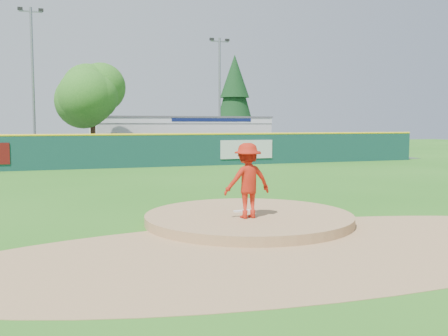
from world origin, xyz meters
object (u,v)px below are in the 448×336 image
object	(u,v)px
pitcher	(248,181)
deciduous_tree	(92,97)
pool_building_grp	(178,135)
conifer_tree	(235,96)
light_pole_left	(33,77)
van	(138,153)
light_pole_right	(220,90)

from	to	relation	value
pitcher	deciduous_tree	xyz separation A→B (m)	(-1.74, 25.55, 3.35)
pool_building_grp	conifer_tree	distance (m)	8.95
deciduous_tree	conifer_tree	world-z (taller)	conifer_tree
light_pole_left	conifer_tree	bearing A→B (deg)	25.35
van	deciduous_tree	xyz separation A→B (m)	(-2.67, 3.34, 3.89)
light_pole_left	pool_building_grp	bearing A→B (deg)	22.60
van	pool_building_grp	distance (m)	11.67
light_pole_right	van	bearing A→B (deg)	-138.58
conifer_tree	light_pole_left	world-z (taller)	light_pole_left
conifer_tree	deciduous_tree	bearing A→B (deg)	-143.75
deciduous_tree	conifer_tree	bearing A→B (deg)	36.25
van	light_pole_right	distance (m)	12.13
van	light_pole_right	size ratio (longest dim) A/B	0.46
light_pole_left	light_pole_right	xyz separation A→B (m)	(15.00, 2.00, -0.51)
deciduous_tree	light_pole_right	xyz separation A→B (m)	(11.00, 4.00, 0.99)
van	light_pole_left	distance (m)	10.11
pitcher	pool_building_grp	xyz separation A→B (m)	(6.26, 32.54, 0.46)
van	pool_building_grp	xyz separation A→B (m)	(5.33, 10.34, 1.00)
light_pole_right	conifer_tree	bearing A→B (deg)	60.26
light_pole_left	light_pole_right	world-z (taller)	light_pole_left
light_pole_right	light_pole_left	bearing A→B (deg)	-172.41
conifer_tree	pool_building_grp	bearing A→B (deg)	-150.22
pitcher	conifer_tree	world-z (taller)	conifer_tree
pool_building_grp	van	bearing A→B (deg)	-117.25
light_pole_left	deciduous_tree	bearing A→B (deg)	-26.57
conifer_tree	light_pole_right	xyz separation A→B (m)	(-4.00, -7.00, 0.00)
van	deciduous_tree	world-z (taller)	deciduous_tree
light_pole_right	deciduous_tree	bearing A→B (deg)	-160.02
pool_building_grp	light_pole_left	size ratio (longest dim) A/B	1.38
conifer_tree	light_pole_right	bearing A→B (deg)	-119.74
pool_building_grp	light_pole_right	size ratio (longest dim) A/B	1.52
pool_building_grp	light_pole_right	world-z (taller)	light_pole_right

